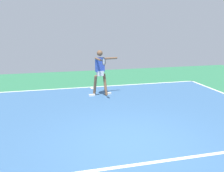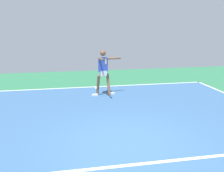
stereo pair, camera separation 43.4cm
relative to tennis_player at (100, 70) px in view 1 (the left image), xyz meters
The scene contains 6 objects.
ground_plane 4.48m from the tennis_player, 88.17° to the left, with size 20.10×20.10×0.00m, color #2D754C.
court_surface 4.48m from the tennis_player, 88.17° to the left, with size 10.38×11.74×0.00m, color #38608E.
court_line_baseline_near 1.80m from the tennis_player, 84.55° to the right, with size 10.38×0.10×0.01m, color white.
court_line_service 5.35m from the tennis_player, 88.48° to the left, with size 7.78×0.10×0.01m, color white.
court_line_centre_mark 1.64m from the tennis_player, 83.70° to the right, with size 0.10×0.30×0.01m, color white.
tennis_player is the anchor object (origin of this frame).
Camera 1 is at (1.80, 5.20, 2.76)m, focal length 40.37 mm.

